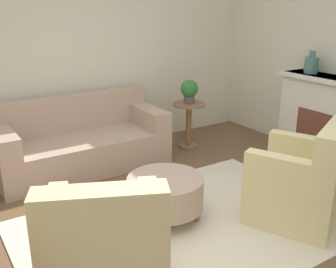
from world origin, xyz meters
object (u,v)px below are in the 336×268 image
at_px(armchair_right, 303,184).
at_px(vase_mantel_near, 311,64).
at_px(potted_plant_on_side_table, 189,90).
at_px(ottoman_table, 165,192).
at_px(couch, 81,143).
at_px(armchair_left, 105,255).
at_px(side_table, 189,118).

xyz_separation_m(armchair_right, vase_mantel_near, (1.45, 1.16, 0.86)).
bearing_deg(potted_plant_on_side_table, ottoman_table, -131.99).
relative_size(couch, vase_mantel_near, 7.14).
distance_m(couch, armchair_right, 2.72).
bearing_deg(potted_plant_on_side_table, armchair_right, -96.65).
bearing_deg(couch, armchair_left, -107.08).
bearing_deg(vase_mantel_near, potted_plant_on_side_table, 138.21).
height_order(ottoman_table, side_table, side_table).
xyz_separation_m(armchair_right, side_table, (0.26, 2.22, 0.06)).
height_order(couch, side_table, couch).
height_order(armchair_left, side_table, armchair_left).
distance_m(armchair_left, vase_mantel_near, 3.77).
distance_m(armchair_left, potted_plant_on_side_table, 3.23).
relative_size(armchair_right, ottoman_table, 1.43).
bearing_deg(armchair_right, ottoman_table, 146.14).
bearing_deg(ottoman_table, vase_mantel_near, 9.67).
relative_size(side_table, potted_plant_on_side_table, 1.97).
xyz_separation_m(couch, armchair_left, (-0.73, -2.39, 0.06)).
distance_m(vase_mantel_near, potted_plant_on_side_table, 1.64).
bearing_deg(side_table, potted_plant_on_side_table, 180.00).
xyz_separation_m(armchair_right, potted_plant_on_side_table, (0.26, 2.22, 0.47)).
height_order(couch, ottoman_table, couch).
relative_size(armchair_left, potted_plant_on_side_table, 3.16).
bearing_deg(ottoman_table, couch, 97.44).
bearing_deg(ottoman_table, armchair_right, -33.86).
distance_m(armchair_left, ottoman_table, 1.20).
distance_m(side_table, potted_plant_on_side_table, 0.41).
bearing_deg(vase_mantel_near, armchair_right, -141.29).
bearing_deg(armchair_right, armchair_left, 180.00).
bearing_deg(armchair_left, side_table, 44.08).
bearing_deg(armchair_left, couch, 72.92).
distance_m(ottoman_table, side_table, 2.02).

